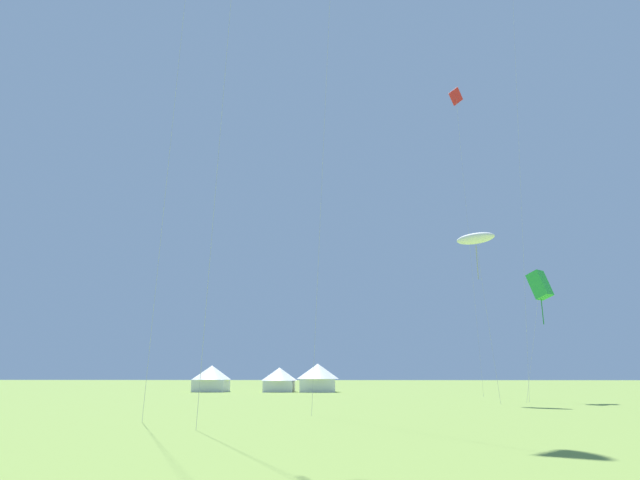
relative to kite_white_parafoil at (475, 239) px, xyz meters
name	(u,v)px	position (x,y,z in m)	size (l,w,h in m)	color
kite_white_parafoil	(475,239)	(0.00, 0.00, 0.00)	(3.21, 2.87, 12.77)	white
kite_green_box	(540,285)	(5.44, 2.57, -3.26)	(3.24, 2.16, 10.16)	green
kite_red_diamond	(456,103)	(2.35, 13.20, 18.92)	(1.84, 1.88, 32.99)	red
festival_tent_left	(212,377)	(-26.58, 24.99, -10.51)	(4.75, 4.75, 3.09)	white
festival_tent_center	(279,378)	(-18.30, 24.99, -10.64)	(4.36, 4.36, 2.84)	white
festival_tent_right	(318,376)	(-13.66, 24.99, -10.39)	(5.06, 5.06, 3.29)	white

